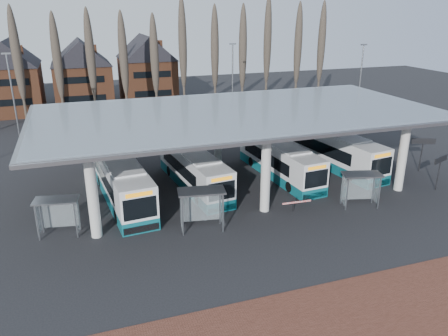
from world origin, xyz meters
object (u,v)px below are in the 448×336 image
object	(u,v)px
shelter_1	(201,200)
shelter_2	(361,182)
shelter_0	(57,208)
bus_1	(194,170)
bus_3	(333,150)
bus_0	(121,181)
bus_2	(279,160)

from	to	relation	value
shelter_1	shelter_2	bearing A→B (deg)	7.58
shelter_0	bus_1	bearing A→B (deg)	36.63
bus_3	shelter_1	distance (m)	17.23
shelter_0	shelter_1	bearing A→B (deg)	-3.60
bus_1	bus_0	bearing A→B (deg)	-177.76
shelter_2	bus_0	bearing A→B (deg)	172.59
bus_0	bus_3	bearing A→B (deg)	-0.73
bus_0	shelter_0	world-z (taller)	bus_0
bus_3	bus_2	bearing A→B (deg)	179.56
bus_1	shelter_1	distance (m)	7.62
bus_1	shelter_2	distance (m)	13.30
bus_3	shelter_1	world-z (taller)	bus_3
bus_1	shelter_0	xyz separation A→B (m)	(-10.54, -5.16, 0.41)
bus_1	shelter_1	xyz separation A→B (m)	(-1.48, -7.45, 0.63)
bus_0	bus_2	world-z (taller)	bus_0
bus_2	bus_0	bearing A→B (deg)	178.61
bus_0	bus_2	size ratio (longest dim) A/B	1.07
bus_0	shelter_0	xyz separation A→B (m)	(-4.56, -4.29, 0.31)
shelter_0	shelter_2	bearing A→B (deg)	3.56
bus_3	shelter_2	distance (m)	8.91
shelter_0	shelter_2	world-z (taller)	shelter_2
bus_1	bus_3	size ratio (longest dim) A/B	0.93
shelter_0	shelter_1	distance (m)	9.36
shelter_0	shelter_1	world-z (taller)	shelter_1
shelter_0	shelter_2	xyz separation A→B (m)	(21.33, -2.62, 0.04)
bus_2	shelter_2	bearing A→B (deg)	-73.23
shelter_1	shelter_2	distance (m)	12.26
bus_1	bus_3	distance (m)	13.75
shelter_2	bus_1	bearing A→B (deg)	159.17
shelter_0	bus_0	bearing A→B (deg)	53.82
bus_2	shelter_1	distance (m)	11.84
shelter_1	bus_0	bearing A→B (deg)	133.57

